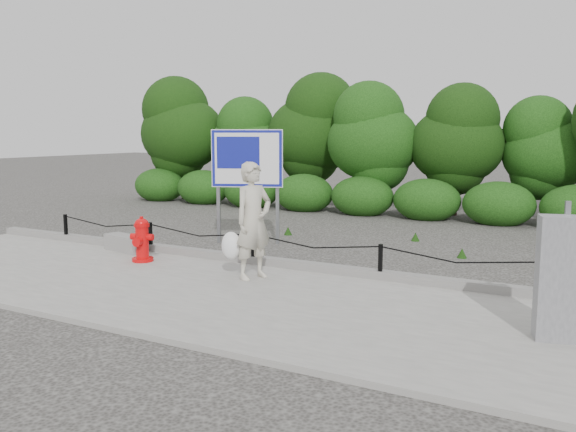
% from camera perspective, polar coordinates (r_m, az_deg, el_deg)
% --- Properties ---
extents(ground, '(90.00, 90.00, 0.00)m').
position_cam_1_polar(ground, '(11.45, -3.25, -4.87)').
color(ground, '#2D2B28').
rests_on(ground, ground).
extents(sidewalk, '(14.00, 4.00, 0.08)m').
position_cam_1_polar(sidewalk, '(9.85, -9.52, -6.85)').
color(sidewalk, gray).
rests_on(sidewalk, ground).
extents(curb, '(14.00, 0.22, 0.14)m').
position_cam_1_polar(curb, '(11.45, -3.13, -4.09)').
color(curb, slate).
rests_on(curb, sidewalk).
extents(chain_barrier, '(10.06, 0.06, 0.60)m').
position_cam_1_polar(chain_barrier, '(11.35, -3.27, -2.63)').
color(chain_barrier, black).
rests_on(chain_barrier, sidewalk).
extents(treeline, '(20.39, 3.84, 5.14)m').
position_cam_1_polar(treeline, '(19.12, 12.51, 7.88)').
color(treeline, black).
rests_on(treeline, ground).
extents(fire_hydrant, '(0.50, 0.51, 0.86)m').
position_cam_1_polar(fire_hydrant, '(11.88, -13.51, -2.19)').
color(fire_hydrant, red).
rests_on(fire_hydrant, sidewalk).
extents(pedestrian, '(0.87, 0.83, 1.96)m').
position_cam_1_polar(pedestrian, '(10.16, -3.39, -0.60)').
color(pedestrian, '#BEB7A3').
rests_on(pedestrian, sidewalk).
extents(concrete_block, '(1.08, 0.56, 0.33)m').
position_cam_1_polar(concrete_block, '(13.01, -14.98, -2.47)').
color(concrete_block, gray).
rests_on(concrete_block, sidewalk).
extents(utility_cabinet, '(0.63, 0.48, 1.64)m').
position_cam_1_polar(utility_cabinet, '(7.88, 24.26, -5.35)').
color(utility_cabinet, gray).
rests_on(utility_cabinet, sidewalk).
extents(advertising_sign, '(1.51, 0.69, 2.58)m').
position_cam_1_polar(advertising_sign, '(13.67, -3.87, 4.92)').
color(advertising_sign, slate).
rests_on(advertising_sign, ground).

